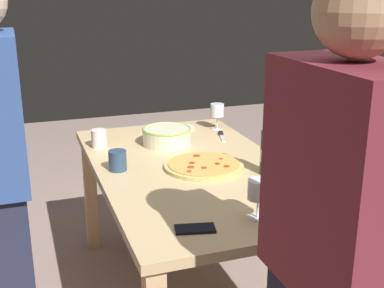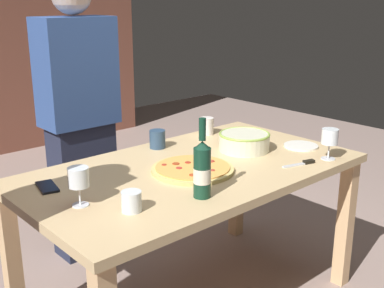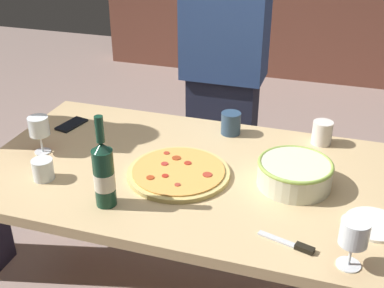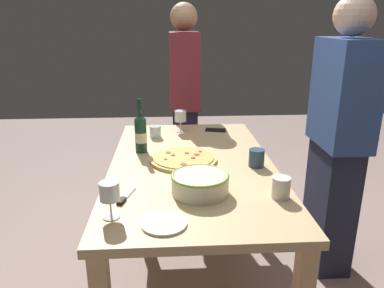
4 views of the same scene
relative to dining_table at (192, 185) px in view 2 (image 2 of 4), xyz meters
The scene contains 13 objects.
dining_table is the anchor object (origin of this frame).
pizza 0.12m from the dining_table, 129.17° to the right, with size 0.38×0.38×0.03m.
serving_bowl 0.40m from the dining_table, ahead, with size 0.27×0.27×0.09m.
wine_bottle 0.42m from the dining_table, 125.52° to the right, with size 0.07×0.07×0.32m.
wine_glass_near_pizza 0.65m from the dining_table, behind, with size 0.08×0.08×0.15m.
wine_glass_by_bottle 0.71m from the dining_table, 32.11° to the right, with size 0.08×0.08×0.15m.
cup_amber 0.38m from the dining_table, 79.26° to the left, with size 0.08×0.08×0.10m, color navy.
cup_ceramic 0.60m from the dining_table, 39.71° to the left, with size 0.08×0.08×0.10m, color silver.
cup_spare 0.56m from the dining_table, 156.38° to the right, with size 0.08×0.08×0.08m, color white.
side_plate 0.67m from the dining_table, 13.00° to the right, with size 0.18×0.18×0.01m, color white.
cell_phone 0.67m from the dining_table, 161.59° to the left, with size 0.07×0.14×0.01m, color black.
pizza_knife 0.54m from the dining_table, 37.99° to the right, with size 0.18×0.07×0.02m.
person_guest_left 0.89m from the dining_table, 96.45° to the left, with size 0.42×0.24×1.64m.
Camera 2 is at (-1.45, -1.62, 1.52)m, focal length 45.78 mm.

